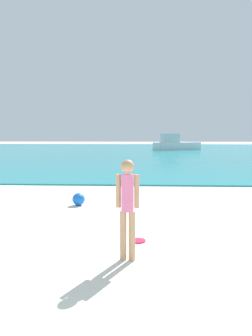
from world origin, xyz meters
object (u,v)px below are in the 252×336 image
frisbee (138,241)px  person_standing (128,204)px  beach_ball (79,199)px  boat_far (175,144)px

frisbee → person_standing: bearing=-98.9°
frisbee → beach_ball: size_ratio=0.84×
person_standing → beach_ball: 4.24m
person_standing → boat_far: boat_far is taller
frisbee → beach_ball: 3.43m
person_standing → boat_far: (4.41, 37.72, -0.10)m
boat_far → beach_ball: (-5.94, -33.84, -0.61)m
boat_far → frisbee: bearing=-124.0°
beach_ball → frisbee: bearing=-60.8°
frisbee → boat_far: boat_far is taller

